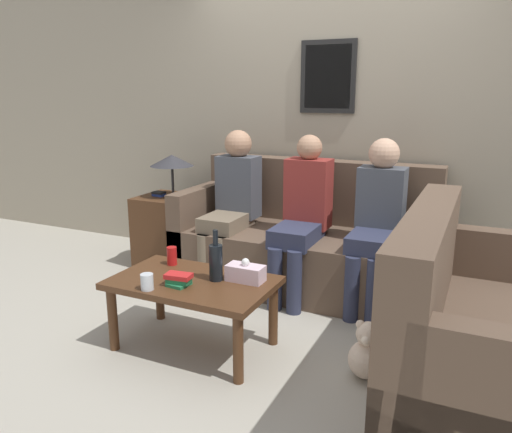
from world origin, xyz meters
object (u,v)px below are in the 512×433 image
at_px(coffee_table, 193,290).
at_px(person_left, 232,199).
at_px(person_middle, 302,211).
at_px(wine_bottle, 216,261).
at_px(teddy_bear, 367,354).
at_px(person_right, 377,216).
at_px(couch_side, 485,349).
at_px(drinking_glass, 147,282).
at_px(couch_main, 306,245).

xyz_separation_m(coffee_table, person_left, (-0.34, 1.17, 0.32)).
bearing_deg(person_left, person_middle, -6.94).
distance_m(wine_bottle, teddy_bear, 1.03).
relative_size(person_right, teddy_bear, 3.68).
distance_m(couch_side, person_left, 2.32).
bearing_deg(drinking_glass, person_right, 53.08).
bearing_deg(coffee_table, drinking_glass, -122.34).
bearing_deg(coffee_table, person_left, 106.14).
xyz_separation_m(couch_main, person_right, (0.60, -0.18, 0.35)).
bearing_deg(couch_main, coffee_table, -101.80).
xyz_separation_m(person_middle, person_right, (0.56, 0.04, 0.01)).
height_order(coffee_table, person_left, person_left).
height_order(drinking_glass, person_right, person_right).
relative_size(coffee_table, person_left, 0.78).
height_order(coffee_table, drinking_glass, drinking_glass).
distance_m(drinking_glass, person_left, 1.44).
height_order(drinking_glass, teddy_bear, drinking_glass).
bearing_deg(coffee_table, person_right, 52.15).
bearing_deg(couch_main, wine_bottle, -96.46).
distance_m(drinking_glass, teddy_bear, 1.33).
bearing_deg(person_right, wine_bottle, -124.85).
bearing_deg(person_right, teddy_bear, -79.35).
bearing_deg(person_middle, wine_bottle, -100.12).
bearing_deg(coffee_table, couch_main, 78.20).
height_order(couch_main, person_left, person_left).
xyz_separation_m(drinking_glass, person_right, (1.04, 1.38, 0.19)).
relative_size(drinking_glass, person_middle, 0.08).
distance_m(coffee_table, wine_bottle, 0.24).
xyz_separation_m(coffee_table, person_right, (0.88, 1.13, 0.30)).
xyz_separation_m(person_right, teddy_bear, (0.19, -1.02, -0.54)).
bearing_deg(couch_main, teddy_bear, -56.50).
height_order(couch_main, drinking_glass, couch_main).
bearing_deg(couch_side, person_right, 35.83).
bearing_deg(coffee_table, couch_side, 1.79).
xyz_separation_m(couch_main, couch_side, (1.38, -1.26, 0.00)).
height_order(person_right, teddy_bear, person_right).
distance_m(drinking_glass, person_right, 1.74).
xyz_separation_m(couch_main, wine_bottle, (-0.14, -1.26, 0.23)).
xyz_separation_m(person_left, teddy_bear, (1.41, -1.06, -0.56)).
bearing_deg(person_right, drinking_glass, -126.92).
bearing_deg(person_left, couch_main, 13.60).
bearing_deg(couch_main, couch_side, -42.38).
bearing_deg(person_middle, coffee_table, -106.21).
xyz_separation_m(couch_side, drinking_glass, (-1.82, -0.30, 0.15)).
bearing_deg(drinking_glass, teddy_bear, 16.27).
bearing_deg(person_middle, couch_side, -37.64).
bearing_deg(couch_side, person_middle, 52.36).
bearing_deg(couch_side, couch_main, 47.62).
distance_m(couch_main, teddy_bear, 1.46).
distance_m(couch_side, person_middle, 1.73).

